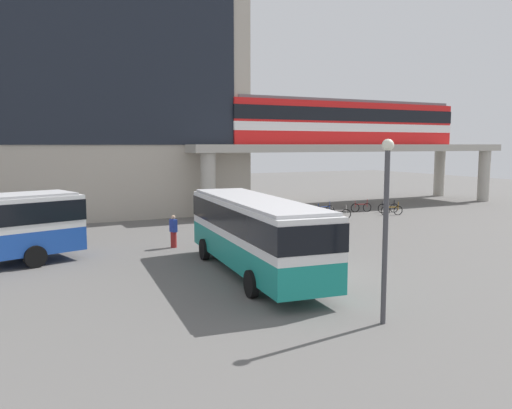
{
  "coord_description": "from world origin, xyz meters",
  "views": [
    {
      "loc": [
        -11.4,
        -19.16,
        5.46
      ],
      "look_at": [
        1.0,
        6.27,
        2.2
      ],
      "focal_mm": 36.79,
      "sensor_mm": 36.0,
      "label": 1
    }
  ],
  "objects": [
    {
      "name": "train",
      "position": [
        16.03,
        19.35,
        7.41
      ],
      "size": [
        22.41,
        2.96,
        3.84
      ],
      "color": "red",
      "rests_on": "elevated_platform"
    },
    {
      "name": "bicycle_silver",
      "position": [
        10.88,
        12.54,
        0.36
      ],
      "size": [
        1.68,
        0.73,
        1.04
      ],
      "color": "black",
      "rests_on": "ground_plane"
    },
    {
      "name": "bus_main",
      "position": [
        -1.99,
        0.28,
        1.99
      ],
      "size": [
        3.62,
        11.24,
        3.22
      ],
      "color": "teal",
      "rests_on": "ground_plane"
    },
    {
      "name": "elevated_platform",
      "position": [
        16.27,
        19.35,
        4.74
      ],
      "size": [
        30.7,
        7.32,
        5.44
      ],
      "color": "#ADA89E",
      "rests_on": "ground_plane"
    },
    {
      "name": "bicycle_orange",
      "position": [
        15.7,
        12.4,
        0.36
      ],
      "size": [
        1.74,
        0.55,
        1.04
      ],
      "color": "black",
      "rests_on": "ground_plane"
    },
    {
      "name": "lamp_post",
      "position": [
        -1.09,
        -6.9,
        3.36
      ],
      "size": [
        0.36,
        0.36,
        5.62
      ],
      "color": "#3F3F44",
      "rests_on": "ground_plane"
    },
    {
      "name": "bicycle_blue",
      "position": [
        11.11,
        14.89,
        0.36
      ],
      "size": [
        1.79,
        0.08,
        1.04
      ],
      "color": "black",
      "rests_on": "ground_plane"
    },
    {
      "name": "station_building",
      "position": [
        -7.98,
        24.16,
        10.05
      ],
      "size": [
        28.64,
        12.12,
        20.08
      ],
      "color": "#B2A899",
      "rests_on": "ground_plane"
    },
    {
      "name": "bicycle_red",
      "position": [
        14.75,
        14.99,
        0.36
      ],
      "size": [
        1.76,
        0.44,
        1.04
      ],
      "color": "black",
      "rests_on": "ground_plane"
    },
    {
      "name": "pedestrian_walking_across",
      "position": [
        -3.32,
        7.39,
        0.82
      ],
      "size": [
        0.35,
        0.45,
        1.74
      ],
      "color": "maroon",
      "rests_on": "ground_plane"
    },
    {
      "name": "ground_plane",
      "position": [
        0.0,
        10.0,
        0.0
      ],
      "size": [
        120.0,
        120.0,
        0.0
      ],
      "primitive_type": "plane",
      "color": "#605E5B"
    },
    {
      "name": "bicycle_black",
      "position": [
        16.5,
        13.77,
        0.36
      ],
      "size": [
        1.75,
        0.48,
        1.04
      ],
      "color": "black",
      "rests_on": "ground_plane"
    },
    {
      "name": "bicycle_green",
      "position": [
        8.66,
        13.27,
        0.36
      ],
      "size": [
        1.68,
        0.74,
        1.04
      ],
      "color": "black",
      "rests_on": "ground_plane"
    }
  ]
}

